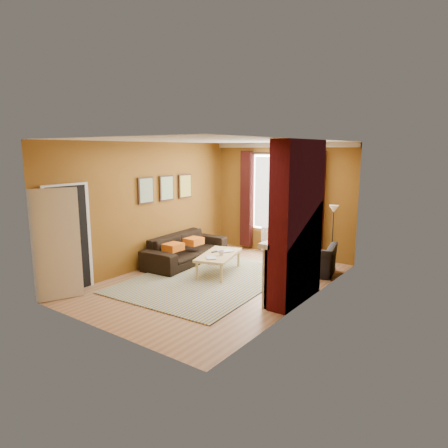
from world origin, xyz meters
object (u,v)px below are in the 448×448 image
(floor_lamp, at_px, (333,219))
(coffee_table, at_px, (219,256))
(sofa, at_px, (186,249))
(armchair, at_px, (310,259))
(wicker_stool, at_px, (280,253))

(floor_lamp, bearing_deg, coffee_table, -136.59)
(sofa, xyz_separation_m, coffee_table, (1.13, -0.23, 0.06))
(sofa, bearing_deg, armchair, -76.06)
(coffee_table, relative_size, floor_lamp, 1.01)
(wicker_stool, bearing_deg, coffee_table, -116.14)
(wicker_stool, bearing_deg, armchair, -19.81)
(armchair, distance_m, coffee_table, 1.96)
(armchair, xyz_separation_m, coffee_table, (-1.60, -1.13, 0.06))
(sofa, distance_m, floor_lamp, 3.42)
(armchair, xyz_separation_m, wicker_stool, (-0.89, 0.32, -0.07))
(armchair, height_order, floor_lamp, floor_lamp)
(armchair, height_order, coffee_table, armchair)
(wicker_stool, xyz_separation_m, floor_lamp, (1.12, 0.28, 0.88))
(coffee_table, bearing_deg, floor_lamp, 26.50)
(wicker_stool, distance_m, floor_lamp, 1.45)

